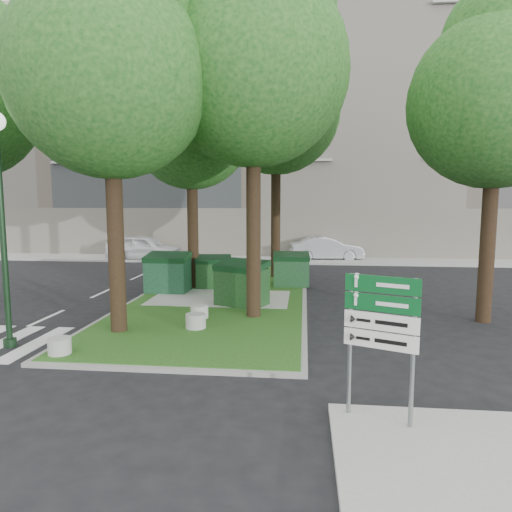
# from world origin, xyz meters

# --- Properties ---
(ground) EXTENTS (120.00, 120.00, 0.00)m
(ground) POSITION_xyz_m (0.00, 0.00, 0.00)
(ground) COLOR black
(ground) RESTS_ON ground
(median_island) EXTENTS (6.00, 16.00, 0.12)m
(median_island) POSITION_xyz_m (0.50, 8.00, 0.06)
(median_island) COLOR #1F4B15
(median_island) RESTS_ON ground
(median_kerb) EXTENTS (6.30, 16.30, 0.10)m
(median_kerb) POSITION_xyz_m (0.50, 8.00, 0.05)
(median_kerb) COLOR gray
(median_kerb) RESTS_ON ground
(building_sidewalk) EXTENTS (42.00, 3.00, 0.12)m
(building_sidewalk) POSITION_xyz_m (0.00, 18.50, 0.06)
(building_sidewalk) COLOR #999993
(building_sidewalk) RESTS_ON ground
(zebra_crossing) EXTENTS (5.00, 3.00, 0.01)m
(zebra_crossing) POSITION_xyz_m (-3.75, 1.50, 0.01)
(zebra_crossing) COLOR silver
(zebra_crossing) RESTS_ON ground
(apartment_building) EXTENTS (41.00, 12.00, 16.00)m
(apartment_building) POSITION_xyz_m (0.00, 26.00, 8.00)
(apartment_building) COLOR tan
(apartment_building) RESTS_ON ground
(tree_median_near_left) EXTENTS (5.20, 5.20, 10.53)m
(tree_median_near_left) POSITION_xyz_m (-1.41, 2.56, 7.32)
(tree_median_near_left) COLOR black
(tree_median_near_left) RESTS_ON ground
(tree_median_near_right) EXTENTS (5.60, 5.60, 11.46)m
(tree_median_near_right) POSITION_xyz_m (2.09, 4.56, 7.99)
(tree_median_near_right) COLOR black
(tree_median_near_right) RESTS_ON ground
(tree_median_mid) EXTENTS (4.80, 4.80, 9.99)m
(tree_median_mid) POSITION_xyz_m (-0.91, 9.06, 6.98)
(tree_median_mid) COLOR black
(tree_median_mid) RESTS_ON ground
(tree_median_far) EXTENTS (5.80, 5.80, 11.93)m
(tree_median_far) POSITION_xyz_m (2.29, 12.06, 8.32)
(tree_median_far) COLOR black
(tree_median_far) RESTS_ON ground
(tree_street_right) EXTENTS (5.00, 5.00, 10.06)m
(tree_street_right) POSITION_xyz_m (9.09, 5.06, 6.98)
(tree_street_right) COLOR black
(tree_street_right) RESTS_ON ground
(dumpster_a) EXTENTS (1.70, 1.22, 1.55)m
(dumpster_a) POSITION_xyz_m (-1.77, 7.94, 0.86)
(dumpster_a) COLOR #103B21
(dumpster_a) RESTS_ON median_island
(dumpster_b) EXTENTS (1.54, 1.17, 1.33)m
(dumpster_b) POSITION_xyz_m (-0.17, 9.03, 0.76)
(dumpster_b) COLOR #113B13
(dumpster_b) RESTS_ON median_island
(dumpster_c) EXTENTS (1.98, 1.72, 1.54)m
(dumpster_c) POSITION_xyz_m (1.43, 5.95, 0.86)
(dumpster_c) COLOR #0F3310
(dumpster_c) RESTS_ON median_island
(dumpster_d) EXTENTS (1.57, 1.15, 1.40)m
(dumpster_d) POSITION_xyz_m (3.00, 9.79, 0.79)
(dumpster_d) COLOR #123B1B
(dumpster_d) RESTS_ON median_island
(bollard_left) EXTENTS (0.52, 0.52, 0.37)m
(bollard_left) POSITION_xyz_m (-2.10, 0.50, 0.31)
(bollard_left) COLOR #A5A6A0
(bollard_left) RESTS_ON median_island
(bollard_right) EXTENTS (0.56, 0.56, 0.40)m
(bollard_right) POSITION_xyz_m (0.54, 2.97, 0.32)
(bollard_right) COLOR #9A9A95
(bollard_right) RESTS_ON median_island
(bollard_mid) EXTENTS (0.54, 0.54, 0.38)m
(bollard_mid) POSITION_xyz_m (0.38, 4.09, 0.31)
(bollard_mid) COLOR #AEADA8
(bollard_mid) RESTS_ON median_island
(litter_bin) EXTENTS (0.36, 0.36, 0.63)m
(litter_bin) POSITION_xyz_m (1.98, 8.28, 0.44)
(litter_bin) COLOR gold
(litter_bin) RESTS_ON median_island
(street_lamp) EXTENTS (0.46, 0.46, 5.78)m
(street_lamp) POSITION_xyz_m (-3.83, 1.20, 3.64)
(street_lamp) COLOR black
(street_lamp) RESTS_ON ground
(directional_sign) EXTENTS (1.11, 0.49, 2.37)m
(directional_sign) POSITION_xyz_m (4.78, -2.00, 1.69)
(directional_sign) COLOR slate
(directional_sign) RESTS_ON sidewalk_corner
(car_white) EXTENTS (4.69, 2.00, 1.58)m
(car_white) POSITION_xyz_m (-6.27, 17.88, 0.79)
(car_white) COLOR silver
(car_white) RESTS_ON ground
(car_silver) EXTENTS (4.61, 2.07, 1.47)m
(car_silver) POSITION_xyz_m (4.91, 19.11, 0.73)
(car_silver) COLOR #AFB0B7
(car_silver) RESTS_ON ground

